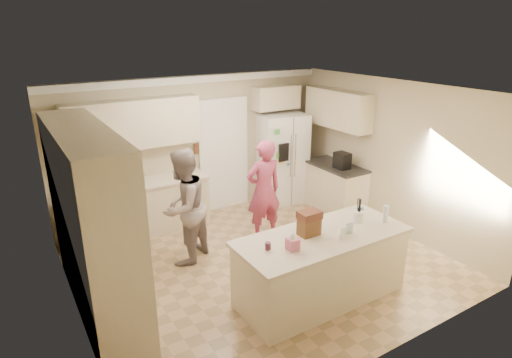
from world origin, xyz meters
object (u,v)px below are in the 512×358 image
island_base (321,268)px  dollhouse_body (309,227)px  coffee_maker (342,161)px  teen_boy (183,207)px  tissue_box (293,244)px  refrigerator (282,159)px  teen_girl (264,190)px  utensil_crock (358,217)px

island_base → dollhouse_body: dollhouse_body is taller
coffee_maker → island_base: size_ratio=0.14×
coffee_maker → teen_boy: 3.18m
coffee_maker → tissue_box: (-2.60, -2.00, -0.07)m
refrigerator → island_base: bearing=-106.8°
refrigerator → island_base: refrigerator is taller
island_base → teen_girl: (0.29, 1.83, 0.42)m
coffee_maker → island_base: 2.87m
teen_boy → tissue_box: bearing=72.5°
dollhouse_body → teen_girl: teen_girl is taller
refrigerator → teen_boy: 2.89m
teen_boy → utensil_crock: bearing=100.8°
tissue_box → dollhouse_body: 0.45m
refrigerator → island_base: size_ratio=0.82×
coffee_maker → teen_boy: size_ratio=0.17×
refrigerator → coffee_maker: (0.56, -1.14, 0.17)m
teen_boy → teen_girl: teen_boy is taller
refrigerator → dollhouse_body: bearing=-109.9°
refrigerator → utensil_crock: size_ratio=12.00×
utensil_crock → teen_boy: (-1.78, 1.78, -0.11)m
tissue_box → dollhouse_body: (0.40, 0.20, 0.04)m
refrigerator → utensil_crock: bearing=-96.4°
utensil_crock → teen_girl: size_ratio=0.09×
utensil_crock → teen_girl: bearing=101.5°
coffee_maker → teen_girl: size_ratio=0.17×
utensil_crock → dollhouse_body: 0.80m
refrigerator → island_base: (-1.49, -3.04, -0.46)m
refrigerator → dollhouse_body: 3.37m
island_base → utensil_crock: (0.65, 0.05, 0.56)m
tissue_box → refrigerator: bearing=57.0°
island_base → teen_boy: bearing=121.7°
tissue_box → teen_girl: 2.11m
coffee_maker → tissue_box: size_ratio=2.14×
coffee_maker → teen_girl: bearing=-177.9°
island_base → coffee_maker: bearing=42.8°
refrigerator → teen_boy: (-2.62, -1.21, -0.01)m
refrigerator → tissue_box: bearing=-113.7°
tissue_box → dollhouse_body: size_ratio=0.54×
refrigerator → tissue_box: (-2.04, -3.14, 0.10)m
tissue_box → teen_boy: 2.02m
tissue_box → teen_boy: teen_boy is taller
dollhouse_body → teen_girl: bearing=75.8°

